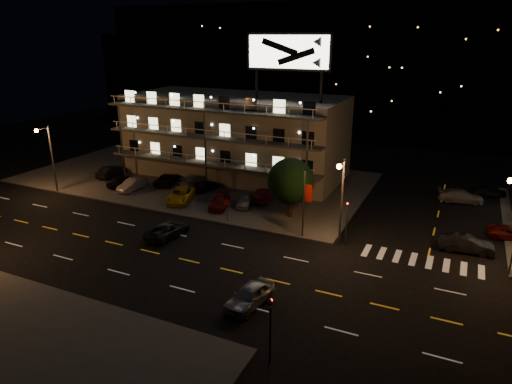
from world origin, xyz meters
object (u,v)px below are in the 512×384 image
at_px(tree, 290,182).
at_px(side_car_0, 466,244).
at_px(lot_car_2, 181,195).
at_px(road_car_east, 250,296).
at_px(lot_car_7, 196,180).
at_px(lot_car_4, 245,201).
at_px(road_car_west, 167,230).

xyz_separation_m(tree, side_car_0, (16.65, -0.85, -3.06)).
distance_m(tree, lot_car_2, 13.03).
bearing_deg(road_car_east, side_car_0, 58.52).
height_order(lot_car_7, side_car_0, side_car_0).
height_order(lot_car_2, lot_car_7, lot_car_2).
height_order(tree, lot_car_2, tree).
distance_m(lot_car_7, road_car_east, 27.34).
xyz_separation_m(tree, lot_car_4, (-5.46, 0.70, -3.05)).
bearing_deg(lot_car_4, road_car_west, -121.87).
height_order(lot_car_2, road_car_west, lot_car_2).
xyz_separation_m(tree, lot_car_2, (-12.66, -0.87, -2.94)).
xyz_separation_m(lot_car_4, side_car_0, (22.11, -1.56, -0.02)).
bearing_deg(side_car_0, lot_car_7, 75.56).
distance_m(lot_car_4, road_car_west, 10.37).
distance_m(tree, road_car_west, 12.96).
distance_m(lot_car_2, lot_car_4, 7.37).
bearing_deg(road_car_west, lot_car_7, -62.88).
height_order(tree, lot_car_7, tree).
bearing_deg(tree, road_car_west, -133.14).
xyz_separation_m(lot_car_4, road_car_east, (8.72, -16.90, -0.00)).
bearing_deg(tree, road_car_east, -78.60).
bearing_deg(tree, lot_car_7, 161.44).
relative_size(side_car_0, road_car_east, 1.02).
bearing_deg(road_car_east, lot_car_2, 145.72).
height_order(lot_car_7, road_car_east, road_car_east).
relative_size(lot_car_7, side_car_0, 1.00).
bearing_deg(side_car_0, lot_car_2, 85.93).
relative_size(tree, road_car_west, 1.29).
height_order(side_car_0, road_car_east, road_car_east).
distance_m(lot_car_7, road_car_west, 15.06).
bearing_deg(side_car_0, road_car_west, 104.14).
xyz_separation_m(lot_car_7, road_car_east, (17.52, -20.99, -0.05)).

